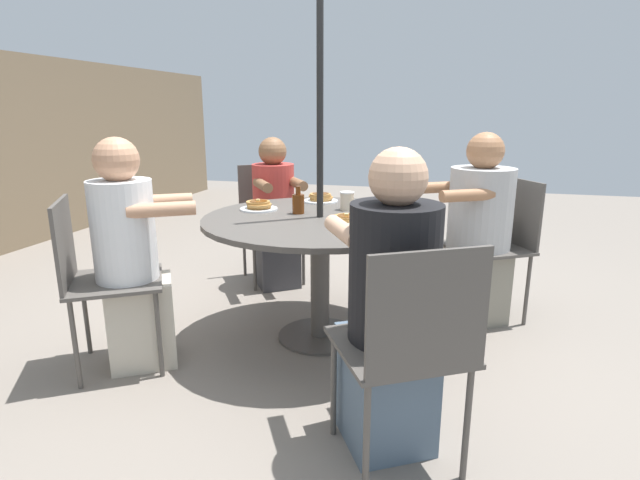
{
  "coord_description": "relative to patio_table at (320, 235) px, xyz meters",
  "views": [
    {
      "loc": [
        -2.63,
        -0.69,
        1.31
      ],
      "look_at": [
        0.0,
        0.0,
        0.59
      ],
      "focal_mm": 28.0,
      "sensor_mm": 36.0,
      "label": 1
    }
  ],
  "objects": [
    {
      "name": "coffee_cup",
      "position": [
        0.24,
        -0.1,
        0.16
      ],
      "size": [
        0.09,
        0.09,
        0.11
      ],
      "color": "beige",
      "rests_on": "patio_table"
    },
    {
      "name": "patio_chair_east",
      "position": [
        -0.63,
        0.99,
        -0.1
      ],
      "size": [
        0.61,
        0.61,
        0.89
      ],
      "rotation": [
        0.0,
        0.0,
        -2.58
      ],
      "color": "#514C47",
      "rests_on": "ground"
    },
    {
      "name": "diner_east",
      "position": [
        -0.54,
        0.85,
        -0.06
      ],
      "size": [
        0.51,
        0.55,
        1.18
      ],
      "rotation": [
        0.0,
        0.0,
        -2.58
      ],
      "color": "beige",
      "rests_on": "ground"
    },
    {
      "name": "syrup_bottle",
      "position": [
        0.06,
        0.15,
        0.17
      ],
      "size": [
        0.09,
        0.07,
        0.16
      ],
      "color": "#602D0F",
      "rests_on": "patio_table"
    },
    {
      "name": "umbrella_pole",
      "position": [
        0.0,
        0.0,
        0.49
      ],
      "size": [
        0.04,
        0.04,
        2.21
      ],
      "primitive_type": "cylinder",
      "color": "black",
      "rests_on": "ground"
    },
    {
      "name": "pancake_plate_b",
      "position": [
        -0.08,
        -0.17,
        0.12
      ],
      "size": [
        0.22,
        0.22,
        0.05
      ],
      "color": "white",
      "rests_on": "patio_table"
    },
    {
      "name": "diner_south",
      "position": [
        -0.87,
        -0.5,
        -0.07
      ],
      "size": [
        0.57,
        0.52,
        1.18
      ],
      "rotation": [
        0.0,
        0.0,
        -1.05
      ],
      "color": "slate",
      "rests_on": "ground"
    },
    {
      "name": "patio_table",
      "position": [
        0.0,
        0.0,
        0.0
      ],
      "size": [
        1.31,
        1.31,
        0.73
      ],
      "color": "#4C4742",
      "rests_on": "ground"
    },
    {
      "name": "ground_plane",
      "position": [
        0.0,
        0.0,
        -0.62
      ],
      "size": [
        12.0,
        12.0,
        0.0
      ],
      "primitive_type": "plane",
      "color": "gray"
    },
    {
      "name": "pancake_plate_c",
      "position": [
        0.11,
        0.41,
        0.13
      ],
      "size": [
        0.22,
        0.22,
        0.06
      ],
      "color": "white",
      "rests_on": "patio_table"
    },
    {
      "name": "pancake_plate_a",
      "position": [
        0.46,
        0.12,
        0.13
      ],
      "size": [
        0.22,
        0.22,
        0.07
      ],
      "color": "white",
      "rests_on": "patio_table"
    },
    {
      "name": "diner_north",
      "position": [
        0.82,
        0.57,
        -0.1
      ],
      "size": [
        0.55,
        0.51,
        1.11
      ],
      "rotation": [
        0.0,
        0.0,
        -4.11
      ],
      "color": "#3D3D42",
      "rests_on": "ground"
    },
    {
      "name": "diner_west",
      "position": [
        0.51,
        -0.86,
        -0.09
      ],
      "size": [
        0.58,
        0.63,
        1.18
      ],
      "rotation": [
        0.0,
        0.0,
        0.54
      ],
      "color": "gray",
      "rests_on": "ground"
    },
    {
      "name": "patio_chair_south",
      "position": [
        -1.02,
        -0.59,
        -0.1
      ],
      "size": [
        0.61,
        0.61,
        0.89
      ],
      "rotation": [
        0.0,
        0.0,
        -1.05
      ],
      "color": "#514C47",
      "rests_on": "ground"
    },
    {
      "name": "drinking_glass_a",
      "position": [
        -0.21,
        -0.31,
        0.17
      ],
      "size": [
        0.07,
        0.07,
        0.12
      ],
      "primitive_type": "cylinder",
      "color": "silver",
      "rests_on": "patio_table"
    },
    {
      "name": "pancake_plate_d",
      "position": [
        0.22,
        -0.27,
        0.13
      ],
      "size": [
        0.22,
        0.22,
        0.06
      ],
      "color": "white",
      "rests_on": "patio_table"
    },
    {
      "name": "patio_chair_west",
      "position": [
        0.6,
        -1.01,
        -0.1
      ],
      "size": [
        0.61,
        0.61,
        0.89
      ],
      "rotation": [
        0.0,
        0.0,
        0.54
      ],
      "color": "#514C47",
      "rests_on": "ground"
    },
    {
      "name": "patio_chair_north",
      "position": [
        0.97,
        0.66,
        -0.1
      ],
      "size": [
        0.62,
        0.62,
        0.89
      ],
      "rotation": [
        0.0,
        0.0,
        -4.11
      ],
      "color": "#514C47",
      "rests_on": "ground"
    }
  ]
}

